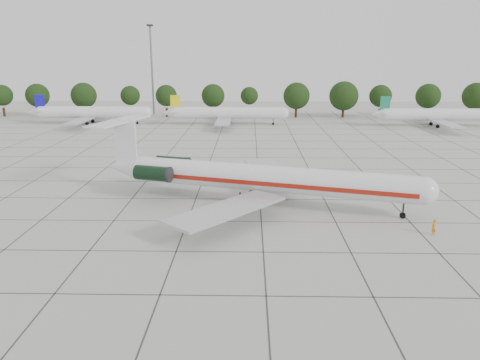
{
  "coord_description": "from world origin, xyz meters",
  "views": [
    {
      "loc": [
        -1.3,
        -47.49,
        17.59
      ],
      "look_at": [
        -2.4,
        4.23,
        3.5
      ],
      "focal_mm": 35.0,
      "sensor_mm": 36.0,
      "label": 1
    }
  ],
  "objects": [
    {
      "name": "bg_airliner_b",
      "position": [
        -41.53,
        71.09,
        2.91
      ],
      "size": [
        28.24,
        27.2,
        7.4
      ],
      "color": "silver",
      "rests_on": "ground"
    },
    {
      "name": "bg_airliner_c",
      "position": [
        -6.82,
        70.3,
        2.91
      ],
      "size": [
        28.24,
        27.2,
        7.4
      ],
      "color": "silver",
      "rests_on": "ground"
    },
    {
      "name": "main_airliner",
      "position": [
        -1.13,
        6.23,
        3.34
      ],
      "size": [
        39.66,
        30.48,
        9.46
      ],
      "rotation": [
        0.0,
        0.0,
        -0.28
      ],
      "color": "silver",
      "rests_on": "ground"
    },
    {
      "name": "apron_joints",
      "position": [
        0.0,
        15.0,
        0.01
      ],
      "size": [
        170.0,
        170.0,
        0.02
      ],
      "primitive_type": "cube",
      "color": "#383838",
      "rests_on": "ground"
    },
    {
      "name": "tree_line",
      "position": [
        -11.68,
        85.0,
        5.98
      ],
      "size": [
        249.86,
        8.44,
        10.22
      ],
      "color": "#332114",
      "rests_on": "ground"
    },
    {
      "name": "ground_crew",
      "position": [
        17.1,
        -3.41,
        0.83
      ],
      "size": [
        0.72,
        0.68,
        1.66
      ],
      "primitive_type": "imported",
      "rotation": [
        0.0,
        0.0,
        3.8
      ],
      "color": "orange",
      "rests_on": "ground"
    },
    {
      "name": "floodlight_mast",
      "position": [
        -30.0,
        92.0,
        14.28
      ],
      "size": [
        1.6,
        1.6,
        25.45
      ],
      "color": "slate",
      "rests_on": "ground"
    },
    {
      "name": "ground",
      "position": [
        0.0,
        0.0,
        0.0
      ],
      "size": [
        260.0,
        260.0,
        0.0
      ],
      "primitive_type": "plane",
      "color": "beige",
      "rests_on": "ground"
    },
    {
      "name": "bg_airliner_d",
      "position": [
        44.98,
        68.19,
        2.91
      ],
      "size": [
        28.24,
        27.2,
        7.4
      ],
      "color": "silver",
      "rests_on": "ground"
    }
  ]
}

